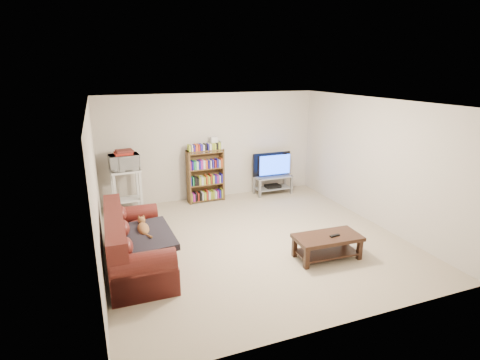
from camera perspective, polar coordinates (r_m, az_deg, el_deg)
name	(u,v)px	position (r m, az deg, el deg)	size (l,w,h in m)	color
floor	(253,239)	(6.73, 2.03, -9.02)	(5.00, 5.00, 0.00)	tan
ceiling	(255,102)	(6.09, 2.26, 11.80)	(5.00, 5.00, 0.00)	white
wall_back	(212,147)	(8.60, -4.35, 5.10)	(5.00, 5.00, 0.00)	beige
wall_front	(343,233)	(4.25, 15.43, -7.77)	(5.00, 5.00, 0.00)	beige
wall_left	(96,191)	(5.84, -21.10, -1.55)	(5.00, 5.00, 0.00)	beige
wall_right	(374,162)	(7.60, 19.80, 2.62)	(5.00, 5.00, 0.00)	beige
sofa	(133,248)	(5.97, -16.02, -9.93)	(0.91, 2.04, 0.87)	#541A15
blanket	(145,237)	(5.76, -14.28, -8.47)	(0.78, 1.02, 0.10)	black
cat	(143,229)	(5.91, -14.52, -7.21)	(0.22, 0.55, 0.17)	brown
coffee_table	(327,243)	(6.16, 13.15, -9.26)	(1.08, 0.57, 0.38)	black
remote	(335,236)	(6.12, 14.24, -8.20)	(0.17, 0.05, 0.02)	black
tv_stand	(273,182)	(9.02, 5.03, -0.24)	(0.90, 0.41, 0.45)	#999EA3
television	(273,165)	(8.91, 5.09, 2.34)	(0.96, 0.13, 0.55)	black
dvd_player	(273,186)	(9.05, 5.01, -0.93)	(0.36, 0.25, 0.06)	black
bookshelf	(206,175)	(8.44, -5.27, 0.78)	(0.84, 0.29, 1.19)	#51381C
shelf_clutter	(209,145)	(8.33, -4.78, 5.41)	(0.61, 0.21, 0.28)	silver
microwave_stand	(126,186)	(8.03, -16.94, -0.84)	(0.62, 0.48, 0.94)	silver
microwave	(124,162)	(7.90, -17.24, 2.60)	(0.58, 0.39, 0.32)	silver
game_boxes	(123,153)	(7.86, -17.35, 3.91)	(0.34, 0.30, 0.05)	maroon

